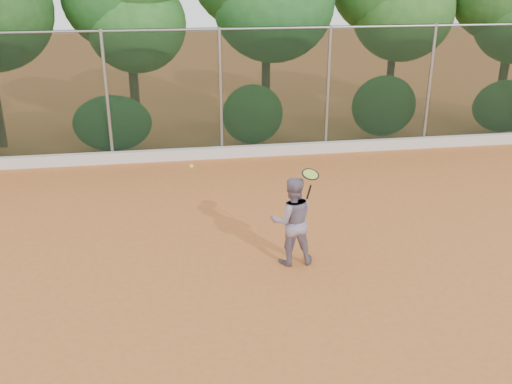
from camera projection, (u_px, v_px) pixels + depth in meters
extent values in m
plane|color=#C1682D|center=(265.00, 282.00, 9.65)|extent=(80.00, 80.00, 0.00)
cube|color=silver|center=(223.00, 152.00, 15.85)|extent=(24.00, 0.20, 0.30)
imported|color=slate|center=(292.00, 221.00, 10.01)|extent=(0.80, 0.63, 1.63)
cube|color=black|center=(221.00, 94.00, 15.42)|extent=(24.00, 0.01, 3.50)
cylinder|color=gray|center=(219.00, 29.00, 14.79)|extent=(24.00, 0.06, 0.06)
cylinder|color=gray|center=(107.00, 98.00, 14.98)|extent=(0.09, 0.09, 3.50)
cylinder|color=gray|center=(221.00, 94.00, 15.42)|extent=(0.09, 0.09, 3.50)
cylinder|color=gray|center=(328.00, 90.00, 15.87)|extent=(0.09, 0.09, 3.50)
cylinder|color=gray|center=(429.00, 87.00, 16.31)|extent=(0.09, 0.09, 3.50)
cylinder|color=#472F1B|center=(135.00, 99.00, 17.38)|extent=(0.28, 0.28, 2.40)
ellipsoid|color=#255F20|center=(136.00, 24.00, 16.50)|extent=(2.90, 2.40, 2.80)
cylinder|color=#402C18|center=(266.00, 87.00, 17.59)|extent=(0.26, 0.26, 3.00)
ellipsoid|color=#2D772E|center=(274.00, 2.00, 16.60)|extent=(3.60, 3.00, 3.50)
cylinder|color=#3B2416|center=(389.00, 86.00, 18.43)|extent=(0.24, 0.24, 2.70)
ellipsoid|color=#285A1E|center=(403.00, 11.00, 17.50)|extent=(3.20, 2.70, 3.10)
cylinder|color=#412C19|center=(501.00, 88.00, 18.65)|extent=(0.28, 0.28, 2.50)
ellipsoid|color=#2A702C|center=(113.00, 123.00, 16.04)|extent=(2.20, 1.16, 1.60)
ellipsoid|color=#306F2A|center=(253.00, 114.00, 16.60)|extent=(1.80, 1.04, 1.76)
ellipsoid|color=#2E6225|center=(384.00, 106.00, 17.15)|extent=(2.00, 1.10, 1.84)
ellipsoid|color=#306125|center=(505.00, 106.00, 17.80)|extent=(2.16, 1.12, 1.64)
cylinder|color=black|center=(309.00, 192.00, 9.87)|extent=(0.07, 0.15, 0.30)
torus|color=black|center=(310.00, 174.00, 9.69)|extent=(0.38, 0.37, 0.14)
cylinder|color=#ABCA3B|center=(310.00, 174.00, 9.69)|extent=(0.32, 0.31, 0.10)
sphere|color=#D8F237|center=(192.00, 166.00, 9.78)|extent=(0.07, 0.07, 0.07)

